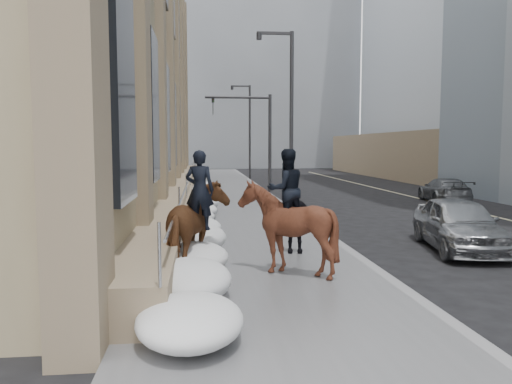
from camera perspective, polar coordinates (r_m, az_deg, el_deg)
ground at (r=9.30m, az=1.62°, el=-12.44°), size 140.00×140.00×0.00m
sidewalk at (r=19.02m, az=-2.49°, el=-3.11°), size 5.00×80.00×0.12m
curb at (r=19.37m, az=5.28°, el=-2.98°), size 0.24×80.00×0.12m
lane_line at (r=22.31m, az=25.55°, el=-2.53°), size 0.15×70.00×0.01m
limestone_building at (r=29.66m, az=-14.55°, el=16.91°), size 6.10×44.00×18.00m
bg_building_mid at (r=69.88m, az=-1.91°, el=14.45°), size 30.00×12.00×28.00m
bg_building_far at (r=81.24m, az=-9.71°, el=10.25°), size 24.00×12.00×20.00m
streetlight_mid at (r=23.19m, az=3.68°, el=9.58°), size 1.71×0.24×8.00m
streetlight_far at (r=43.00m, az=-0.93°, el=7.59°), size 1.71×0.24×8.00m
traffic_signal at (r=30.98m, az=-0.11°, el=7.43°), size 4.10×0.22×6.00m
snow_bank at (r=17.05m, az=-6.85°, el=-2.73°), size 1.70×18.10×0.76m
mounted_horse_left at (r=10.76m, az=-6.75°, el=-3.71°), size 1.57×2.47×2.63m
mounted_horse_right at (r=10.57m, az=3.51°, el=-3.47°), size 2.02×2.16×2.65m
pedestrian at (r=12.73m, az=4.41°, el=-3.21°), size 1.03×0.54×1.67m
car_silver at (r=14.64m, az=22.15°, el=-3.38°), size 2.46×4.51×1.45m
car_grey at (r=26.81m, az=20.72°, el=0.19°), size 2.41×4.50×1.24m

